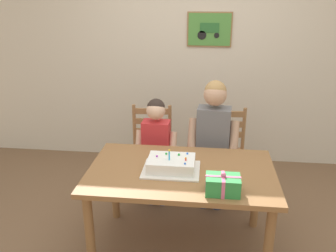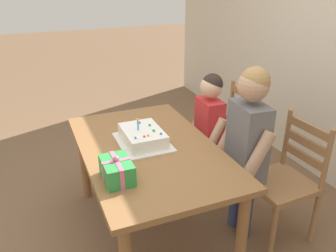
{
  "view_description": "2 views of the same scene",
  "coord_description": "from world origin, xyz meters",
  "px_view_note": "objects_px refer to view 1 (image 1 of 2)",
  "views": [
    {
      "loc": [
        0.18,
        -2.5,
        2.04
      ],
      "look_at": [
        -0.13,
        0.24,
        1.0
      ],
      "focal_mm": 38.56,
      "sensor_mm": 36.0,
      "label": 1
    },
    {
      "loc": [
        2.02,
        -0.69,
        1.86
      ],
      "look_at": [
        0.02,
        0.14,
        0.87
      ],
      "focal_mm": 37.23,
      "sensor_mm": 36.0,
      "label": 2
    }
  ],
  "objects_px": {
    "birthday_cake": "(171,165)",
    "chair_right": "(225,154)",
    "dining_table": "(181,181)",
    "child_younger": "(156,143)",
    "gift_box_red_large": "(223,185)",
    "chair_left": "(151,150)",
    "child_older": "(213,134)"
  },
  "relations": [
    {
      "from": "chair_right",
      "to": "child_older",
      "type": "height_order",
      "value": "child_older"
    },
    {
      "from": "birthday_cake",
      "to": "child_younger",
      "type": "height_order",
      "value": "child_younger"
    },
    {
      "from": "gift_box_red_large",
      "to": "child_older",
      "type": "bearing_deg",
      "value": 93.71
    },
    {
      "from": "birthday_cake",
      "to": "child_older",
      "type": "bearing_deg",
      "value": 63.44
    },
    {
      "from": "birthday_cake",
      "to": "chair_left",
      "type": "relative_size",
      "value": 0.48
    },
    {
      "from": "gift_box_red_large",
      "to": "chair_left",
      "type": "bearing_deg",
      "value": 120.07
    },
    {
      "from": "birthday_cake",
      "to": "child_older",
      "type": "xyz_separation_m",
      "value": [
        0.33,
        0.65,
        0.01
      ]
    },
    {
      "from": "dining_table",
      "to": "birthday_cake",
      "type": "bearing_deg",
      "value": -167.76
    },
    {
      "from": "child_younger",
      "to": "birthday_cake",
      "type": "bearing_deg",
      "value": -71.87
    },
    {
      "from": "birthday_cake",
      "to": "child_younger",
      "type": "bearing_deg",
      "value": 108.13
    },
    {
      "from": "chair_left",
      "to": "gift_box_red_large",
      "type": "bearing_deg",
      "value": -59.93
    },
    {
      "from": "dining_table",
      "to": "chair_left",
      "type": "height_order",
      "value": "chair_left"
    },
    {
      "from": "gift_box_red_large",
      "to": "child_older",
      "type": "relative_size",
      "value": 0.19
    },
    {
      "from": "chair_left",
      "to": "child_younger",
      "type": "height_order",
      "value": "child_younger"
    },
    {
      "from": "birthday_cake",
      "to": "dining_table",
      "type": "bearing_deg",
      "value": 12.24
    },
    {
      "from": "dining_table",
      "to": "chair_right",
      "type": "distance_m",
      "value": 0.99
    },
    {
      "from": "child_younger",
      "to": "child_older",
      "type": "bearing_deg",
      "value": -0.04
    },
    {
      "from": "child_older",
      "to": "child_younger",
      "type": "xyz_separation_m",
      "value": [
        -0.54,
        0.0,
        -0.11
      ]
    },
    {
      "from": "birthday_cake",
      "to": "gift_box_red_large",
      "type": "height_order",
      "value": "birthday_cake"
    },
    {
      "from": "birthday_cake",
      "to": "chair_left",
      "type": "distance_m",
      "value": 1.01
    },
    {
      "from": "child_older",
      "to": "dining_table",
      "type": "bearing_deg",
      "value": -111.32
    },
    {
      "from": "child_older",
      "to": "chair_left",
      "type": "bearing_deg",
      "value": 157.48
    },
    {
      "from": "gift_box_red_large",
      "to": "chair_left",
      "type": "xyz_separation_m",
      "value": [
        -0.7,
        1.2,
        -0.32
      ]
    },
    {
      "from": "chair_left",
      "to": "child_older",
      "type": "relative_size",
      "value": 0.71
    },
    {
      "from": "birthday_cake",
      "to": "chair_right",
      "type": "distance_m",
      "value": 1.07
    },
    {
      "from": "gift_box_red_large",
      "to": "child_older",
      "type": "height_order",
      "value": "child_older"
    },
    {
      "from": "dining_table",
      "to": "birthday_cake",
      "type": "xyz_separation_m",
      "value": [
        -0.08,
        -0.02,
        0.14
      ]
    },
    {
      "from": "dining_table",
      "to": "child_older",
      "type": "distance_m",
      "value": 0.7
    },
    {
      "from": "dining_table",
      "to": "child_younger",
      "type": "distance_m",
      "value": 0.7
    },
    {
      "from": "birthday_cake",
      "to": "child_older",
      "type": "relative_size",
      "value": 0.34
    },
    {
      "from": "dining_table",
      "to": "child_younger",
      "type": "relative_size",
      "value": 1.31
    },
    {
      "from": "dining_table",
      "to": "child_younger",
      "type": "bearing_deg",
      "value": 114.65
    }
  ]
}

